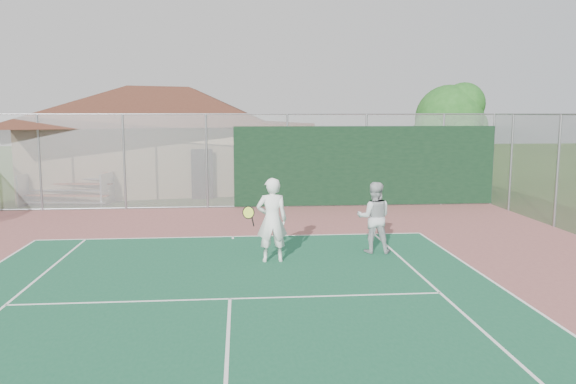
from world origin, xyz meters
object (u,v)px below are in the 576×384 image
object	(u,v)px
clubhouse	(165,128)
tree	(451,121)
player_grey_back	(374,218)
bleachers	(71,187)
player_white_front	(272,221)

from	to	relation	value
clubhouse	tree	xyz separation A→B (m)	(12.76, -3.27, 0.34)
player_grey_back	bleachers	bearing A→B (deg)	-30.98
tree	bleachers	bearing A→B (deg)	-175.13
player_grey_back	player_white_front	bearing A→B (deg)	24.90
clubhouse	tree	world-z (taller)	clubhouse
clubhouse	tree	distance (m)	13.17
tree	clubhouse	bearing A→B (deg)	165.61
bleachers	player_grey_back	distance (m)	13.44
tree	player_grey_back	size ratio (longest dim) A/B	2.70
clubhouse	bleachers	bearing A→B (deg)	-133.58
tree	player_grey_back	xyz separation A→B (m)	(-5.86, -10.28, -2.29)
player_grey_back	tree	bearing A→B (deg)	-109.02
clubhouse	bleachers	xyz separation A→B (m)	(-3.15, -4.63, -2.22)
clubhouse	bleachers	size ratio (longest dim) A/B	4.14
tree	player_white_front	world-z (taller)	tree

